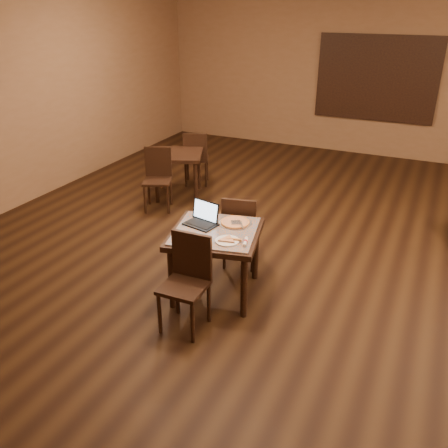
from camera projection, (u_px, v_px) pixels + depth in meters
The scene contains 17 objects.
ground at pixel (259, 252), 6.15m from camera, with size 10.00×10.00×0.00m, color black.
wall_back at pixel (351, 79), 9.60m from camera, with size 8.00×0.02×3.00m, color #866144.
wall_left at pixel (11, 108), 7.04m from camera, with size 0.02×10.00×3.00m, color #866144.
mural at pixel (376, 79), 9.35m from camera, with size 2.34×0.05×1.64m.
tiled_table at pixel (216, 239), 5.03m from camera, with size 1.10×1.10×0.76m.
chair_main_near at pixel (188, 276), 4.58m from camera, with size 0.43×0.43×0.96m.
chair_main_far at pixel (240, 228), 5.59m from camera, with size 0.48×0.48×0.92m.
laptop at pixel (203, 218), 5.13m from camera, with size 0.38×0.33×0.23m.
plate at pixel (227, 241), 4.75m from camera, with size 0.25×0.25×0.01m, color white.
pizza_slice at pixel (227, 240), 4.75m from camera, with size 0.20×0.20×0.02m, color beige, non-canonical shape.
pizza_pan at pixel (235, 223), 5.14m from camera, with size 0.36×0.36×0.01m, color silver.
pizza_whole at pixel (235, 222), 5.13m from camera, with size 0.32×0.32×0.02m.
spatula at pixel (236, 222), 5.10m from camera, with size 0.10×0.25×0.01m, color silver.
napkin_roll at pixel (245, 242), 4.71m from camera, with size 0.08×0.17×0.04m.
other_table_b at pixel (178, 160), 7.67m from camera, with size 1.02×1.02×0.73m.
other_table_b_chair_near at pixel (158, 175), 7.26m from camera, with size 0.54×0.54×0.94m.
other_table_b_chair_far at pixel (196, 156), 8.15m from camera, with size 0.54×0.54×0.94m.
Camera 1 is at (1.88, -5.08, 2.96)m, focal length 38.00 mm.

